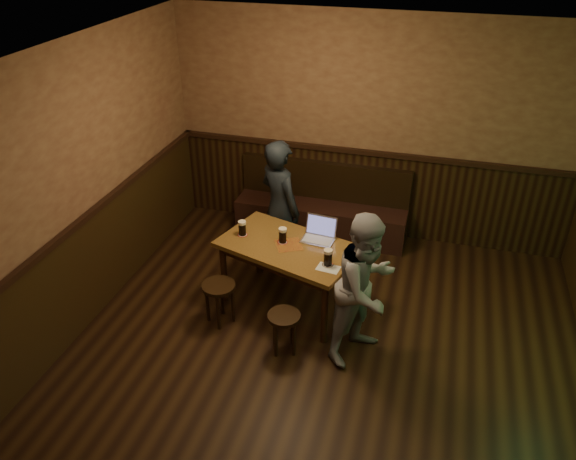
# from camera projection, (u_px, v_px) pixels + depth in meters

# --- Properties ---
(room) EXTENTS (5.04, 6.04, 2.84)m
(room) POSITION_uv_depth(u_px,v_px,m) (320.00, 269.00, 4.64)
(room) COLOR black
(room) RESTS_ON ground
(bench) EXTENTS (2.20, 0.50, 0.95)m
(bench) POSITION_uv_depth(u_px,v_px,m) (321.00, 213.00, 7.31)
(bench) COLOR black
(bench) RESTS_ON ground
(pub_table) EXTENTS (1.59, 1.19, 0.76)m
(pub_table) POSITION_uv_depth(u_px,v_px,m) (289.00, 253.00, 5.84)
(pub_table) COLOR brown
(pub_table) RESTS_ON ground
(stool_left) EXTENTS (0.41, 0.41, 0.47)m
(stool_left) POSITION_uv_depth(u_px,v_px,m) (219.00, 292.00, 5.74)
(stool_left) COLOR black
(stool_left) RESTS_ON ground
(stool_right) EXTENTS (0.42, 0.42, 0.43)m
(stool_right) POSITION_uv_depth(u_px,v_px,m) (284.00, 322.00, 5.37)
(stool_right) COLOR black
(stool_right) RESTS_ON ground
(pint_left) EXTENTS (0.11, 0.11, 0.17)m
(pint_left) POSITION_uv_depth(u_px,v_px,m) (242.00, 228.00, 5.92)
(pint_left) COLOR maroon
(pint_left) RESTS_ON pub_table
(pint_mid) EXTENTS (0.11, 0.11, 0.17)m
(pint_mid) POSITION_uv_depth(u_px,v_px,m) (283.00, 235.00, 5.80)
(pint_mid) COLOR maroon
(pint_mid) RESTS_ON pub_table
(pint_right) EXTENTS (0.11, 0.11, 0.18)m
(pint_right) POSITION_uv_depth(u_px,v_px,m) (328.00, 257.00, 5.43)
(pint_right) COLOR maroon
(pint_right) RESTS_ON pub_table
(laptop) EXTENTS (0.36, 0.30, 0.24)m
(laptop) POSITION_uv_depth(u_px,v_px,m) (319.00, 234.00, 5.87)
(laptop) COLOR silver
(laptop) RESTS_ON pub_table
(menu) EXTENTS (0.24, 0.18, 0.00)m
(menu) POSITION_uv_depth(u_px,v_px,m) (328.00, 268.00, 5.43)
(menu) COLOR silver
(menu) RESTS_ON pub_table
(person_suit) EXTENTS (0.71, 0.66, 1.63)m
(person_suit) POSITION_uv_depth(u_px,v_px,m) (280.00, 208.00, 6.37)
(person_suit) COLOR black
(person_suit) RESTS_ON ground
(person_grey) EXTENTS (0.87, 0.93, 1.52)m
(person_grey) POSITION_uv_depth(u_px,v_px,m) (366.00, 288.00, 5.15)
(person_grey) COLOR #95959A
(person_grey) RESTS_ON ground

